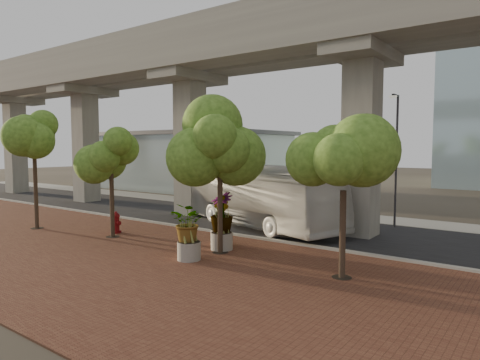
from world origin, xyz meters
The scene contains 18 objects.
ground centered at (0.00, 0.00, 0.00)m, with size 160.00×160.00×0.00m, color #363227.
brick_plaza centered at (0.00, -8.00, 0.03)m, with size 70.00×13.00×0.06m, color brown.
asphalt_road centered at (0.00, 2.00, 0.02)m, with size 90.00×8.00×0.04m, color black.
curb_strip centered at (0.00, -2.00, 0.08)m, with size 70.00×0.25×0.16m, color #A19F96.
far_sidewalk centered at (0.00, 7.50, 0.03)m, with size 90.00×3.00×0.06m, color #A19F96.
transit_viaduct centered at (0.00, 2.00, 7.29)m, with size 72.00×5.60×12.40m.
station_pavilion centered at (-20.00, 16.00, 3.22)m, with size 23.00×13.00×6.30m.
transit_bus centered at (-0.12, 1.05, 1.76)m, with size 2.97×12.66×3.53m, color silver.
fire_hydrant centered at (-4.68, -5.24, 0.61)m, with size 0.58×0.52×1.16m.
planter_front centered at (2.24, -6.97, 1.47)m, with size 2.12×2.12×2.33m.
planter_right centered at (2.21, -4.81, 1.62)m, with size 2.41×2.41×2.58m.
planter_left centered at (1.61, -4.15, 1.44)m, with size 2.07×2.07×2.28m.
street_tree_far_west centered at (-9.33, -7.09, 5.07)m, with size 3.48×3.48×6.62m.
street_tree_near_west centered at (-4.01, -5.97, 4.22)m, with size 3.24×3.24×5.66m.
street_tree_near_east centered at (2.50, -5.27, 4.78)m, with size 4.19×4.19×6.65m.
street_tree_far_east centered at (8.20, -5.52, 4.22)m, with size 3.73×3.73×5.88m.
streetlamp_west centered at (-11.26, 7.13, 5.39)m, with size 0.46×1.34×9.24m.
streetlamp_east centered at (6.77, 5.40, 4.39)m, with size 0.37×1.09×7.52m.
Camera 1 is at (14.03, -19.52, 4.64)m, focal length 32.00 mm.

